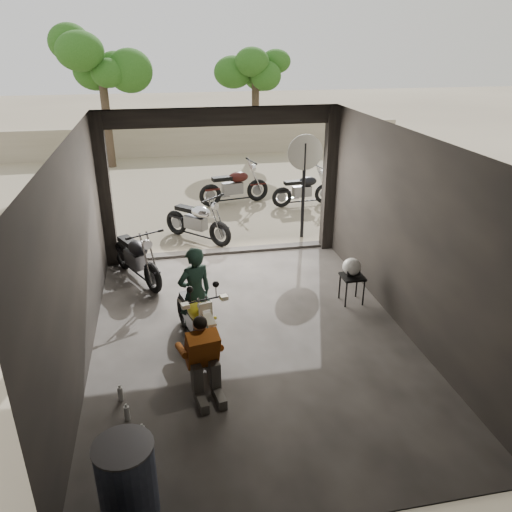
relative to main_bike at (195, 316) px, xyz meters
name	(u,v)px	position (x,y,z in m)	size (l,w,h in m)	color
ground	(251,337)	(0.89, 0.05, -0.53)	(80.00, 80.00, 0.00)	#7A6D56
garage	(245,252)	(0.89, 0.60, 0.75)	(7.00, 7.13, 3.20)	#2D2B28
boundary_wall	(189,140)	(0.89, 14.05, 0.07)	(18.00, 0.30, 1.20)	gray
tree_left	(99,53)	(-2.11, 12.55, 3.46)	(2.20, 2.20, 5.60)	#382B1E
tree_right	(255,63)	(3.69, 14.05, 3.03)	(2.20, 2.20, 5.00)	#382B1E
main_bike	(195,316)	(0.00, 0.00, 0.00)	(0.65, 1.59, 1.06)	beige
left_bike	(136,253)	(-0.96, 2.55, 0.05)	(0.70, 1.70, 1.15)	black
outside_bike_a	(197,217)	(0.41, 4.45, 0.05)	(0.71, 1.72, 1.16)	black
outside_bike_b	(234,183)	(1.71, 7.14, 0.09)	(0.75, 1.83, 1.24)	#350F0C
outside_bike_c	(304,187)	(3.64, 6.60, 0.03)	(0.68, 1.64, 1.11)	black
rider	(195,293)	(0.03, 0.26, 0.25)	(0.57, 0.37, 1.56)	black
mechanic	(205,362)	(0.02, -1.27, 0.03)	(0.57, 0.77, 1.11)	#A85316
stool	(352,279)	(2.89, 0.83, -0.06)	(0.40, 0.40, 0.55)	black
helmet	(352,267)	(2.87, 0.87, 0.18)	(0.33, 0.35, 0.32)	silver
oil_drum	(127,481)	(-0.92, -2.95, -0.08)	(0.58, 0.58, 0.90)	#3A4662
sign_post	(304,169)	(2.92, 4.19, 1.15)	(0.83, 0.08, 2.48)	black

